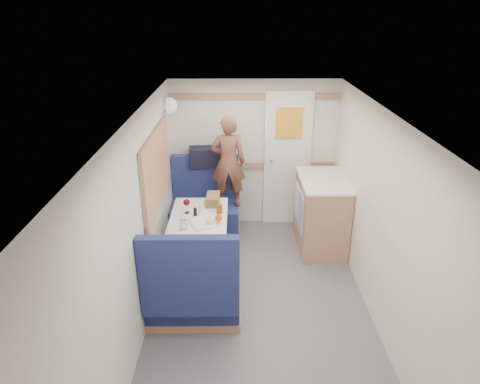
{
  "coord_description": "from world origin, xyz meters",
  "views": [
    {
      "loc": [
        -0.23,
        -3.22,
        2.83
      ],
      "look_at": [
        -0.2,
        0.9,
        1.04
      ],
      "focal_mm": 32.0,
      "sensor_mm": 36.0,
      "label": 1
    }
  ],
  "objects_px": {
    "pepper_grinder": "(195,212)",
    "dome_light": "(169,105)",
    "bench_near": "(193,295)",
    "tray": "(202,222)",
    "wine_glass": "(187,203)",
    "bench_far": "(205,214)",
    "cheese_block": "(211,221)",
    "bread_loaf": "(213,199)",
    "salt_grinder": "(201,207)",
    "duffel_bag": "(209,156)",
    "tumbler_left": "(183,225)",
    "person": "(228,162)",
    "galley_counter": "(321,213)",
    "beer_glass": "(219,209)",
    "orange_fruit": "(219,218)",
    "dinette_table": "(199,227)"
  },
  "relations": [
    {
      "from": "bench_far",
      "to": "tray",
      "type": "bearing_deg",
      "value": -87.1
    },
    {
      "from": "salt_grinder",
      "to": "beer_glass",
      "type": "bearing_deg",
      "value": -14.72
    },
    {
      "from": "beer_glass",
      "to": "orange_fruit",
      "type": "bearing_deg",
      "value": -90.0
    },
    {
      "from": "cheese_block",
      "to": "wine_glass",
      "type": "distance_m",
      "value": 0.4
    },
    {
      "from": "bench_far",
      "to": "salt_grinder",
      "type": "height_order",
      "value": "bench_far"
    },
    {
      "from": "bench_near",
      "to": "dome_light",
      "type": "bearing_deg",
      "value": 102.82
    },
    {
      "from": "bench_near",
      "to": "salt_grinder",
      "type": "bearing_deg",
      "value": 88.86
    },
    {
      "from": "tray",
      "to": "salt_grinder",
      "type": "relative_size",
      "value": 3.23
    },
    {
      "from": "person",
      "to": "bread_loaf",
      "type": "xyz_separation_m",
      "value": [
        -0.17,
        -0.54,
        -0.27
      ]
    },
    {
      "from": "bench_far",
      "to": "pepper_grinder",
      "type": "xyz_separation_m",
      "value": [
        -0.03,
        -0.91,
        0.47
      ]
    },
    {
      "from": "cheese_block",
      "to": "salt_grinder",
      "type": "height_order",
      "value": "salt_grinder"
    },
    {
      "from": "galley_counter",
      "to": "duffel_bag",
      "type": "relative_size",
      "value": 1.83
    },
    {
      "from": "bench_far",
      "to": "pepper_grinder",
      "type": "relative_size",
      "value": 10.1
    },
    {
      "from": "bench_near",
      "to": "tray",
      "type": "relative_size",
      "value": 3.39
    },
    {
      "from": "galley_counter",
      "to": "tray",
      "type": "xyz_separation_m",
      "value": [
        -1.41,
        -0.75,
        0.26
      ]
    },
    {
      "from": "dinette_table",
      "to": "tumbler_left",
      "type": "xyz_separation_m",
      "value": [
        -0.13,
        -0.34,
        0.21
      ]
    },
    {
      "from": "duffel_bag",
      "to": "bread_loaf",
      "type": "distance_m",
      "value": 0.87
    },
    {
      "from": "dome_light",
      "to": "wine_glass",
      "type": "height_order",
      "value": "dome_light"
    },
    {
      "from": "pepper_grinder",
      "to": "tumbler_left",
      "type": "bearing_deg",
      "value": -108.34
    },
    {
      "from": "bench_far",
      "to": "orange_fruit",
      "type": "height_order",
      "value": "bench_far"
    },
    {
      "from": "dome_light",
      "to": "cheese_block",
      "type": "relative_size",
      "value": 2.04
    },
    {
      "from": "bench_far",
      "to": "bread_loaf",
      "type": "distance_m",
      "value": 0.76
    },
    {
      "from": "orange_fruit",
      "to": "bread_loaf",
      "type": "xyz_separation_m",
      "value": [
        -0.08,
        0.48,
        0.0
      ]
    },
    {
      "from": "galley_counter",
      "to": "pepper_grinder",
      "type": "distance_m",
      "value": 1.64
    },
    {
      "from": "galley_counter",
      "to": "duffel_bag",
      "type": "distance_m",
      "value": 1.62
    },
    {
      "from": "pepper_grinder",
      "to": "dome_light",
      "type": "bearing_deg",
      "value": 111.63
    },
    {
      "from": "salt_grinder",
      "to": "bench_far",
      "type": "bearing_deg",
      "value": 91.42
    },
    {
      "from": "dome_light",
      "to": "cheese_block",
      "type": "height_order",
      "value": "dome_light"
    },
    {
      "from": "bench_far",
      "to": "beer_glass",
      "type": "relative_size",
      "value": 9.79
    },
    {
      "from": "cheese_block",
      "to": "wine_glass",
      "type": "xyz_separation_m",
      "value": [
        -0.29,
        0.27,
        0.09
      ]
    },
    {
      "from": "bench_far",
      "to": "bench_near",
      "type": "xyz_separation_m",
      "value": [
        0.0,
        -1.73,
        0.0
      ]
    },
    {
      "from": "galley_counter",
      "to": "wine_glass",
      "type": "height_order",
      "value": "galley_counter"
    },
    {
      "from": "duffel_bag",
      "to": "salt_grinder",
      "type": "distance_m",
      "value": 1.05
    },
    {
      "from": "wine_glass",
      "to": "tumbler_left",
      "type": "xyz_separation_m",
      "value": [
        0.0,
        -0.38,
        -0.07
      ]
    },
    {
      "from": "tumbler_left",
      "to": "galley_counter",
      "type": "bearing_deg",
      "value": 28.97
    },
    {
      "from": "bread_loaf",
      "to": "dome_light",
      "type": "bearing_deg",
      "value": 133.52
    },
    {
      "from": "beer_glass",
      "to": "pepper_grinder",
      "type": "height_order",
      "value": "beer_glass"
    },
    {
      "from": "wine_glass",
      "to": "dinette_table",
      "type": "bearing_deg",
      "value": -20.2
    },
    {
      "from": "bench_near",
      "to": "tumbler_left",
      "type": "relative_size",
      "value": 9.66
    },
    {
      "from": "tumbler_left",
      "to": "orange_fruit",
      "type": "bearing_deg",
      "value": 22.43
    },
    {
      "from": "cheese_block",
      "to": "galley_counter",
      "type": "bearing_deg",
      "value": 30.41
    },
    {
      "from": "wine_glass",
      "to": "salt_grinder",
      "type": "bearing_deg",
      "value": 16.91
    },
    {
      "from": "wine_glass",
      "to": "bread_loaf",
      "type": "height_order",
      "value": "wine_glass"
    },
    {
      "from": "galley_counter",
      "to": "person",
      "type": "relative_size",
      "value": 0.78
    },
    {
      "from": "duffel_bag",
      "to": "cheese_block",
      "type": "xyz_separation_m",
      "value": [
        0.1,
        -1.34,
        -0.27
      ]
    },
    {
      "from": "cheese_block",
      "to": "pepper_grinder",
      "type": "xyz_separation_m",
      "value": [
        -0.19,
        0.18,
        0.02
      ]
    },
    {
      "from": "bread_loaf",
      "to": "beer_glass",
      "type": "bearing_deg",
      "value": -71.31
    },
    {
      "from": "bench_near",
      "to": "bread_loaf",
      "type": "xyz_separation_m",
      "value": [
        0.14,
        1.16,
        0.48
      ]
    },
    {
      "from": "bench_near",
      "to": "duffel_bag",
      "type": "bearing_deg",
      "value": 88.51
    },
    {
      "from": "galley_counter",
      "to": "cheese_block",
      "type": "xyz_separation_m",
      "value": [
        -1.32,
        -0.77,
        0.29
      ]
    }
  ]
}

